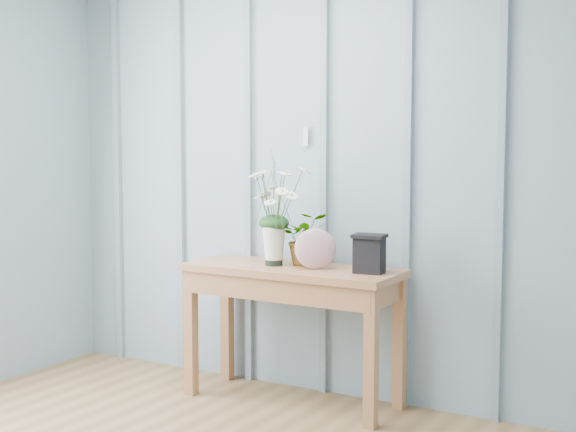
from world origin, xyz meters
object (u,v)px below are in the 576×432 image
Objects in this scene: daisy_vase at (274,196)px; carved_box at (369,253)px; sideboard at (293,287)px; felt_disc_vessel at (315,249)px.

daisy_vase is 2.97× the size of carved_box.
carved_box is at bearing 2.48° from daisy_vase.
felt_disc_vessel reaches higher than sideboard.
sideboard is 5.91× the size of carved_box.
carved_box is (0.45, 0.01, 0.22)m from sideboard.
felt_disc_vessel is 0.30m from carved_box.
carved_box is at bearing -18.28° from felt_disc_vessel.
felt_disc_vessel is at bearing -2.43° from daisy_vase.
daisy_vase is 2.75× the size of felt_disc_vessel.
felt_disc_vessel is at bearing -173.24° from carved_box.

